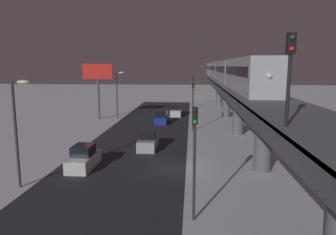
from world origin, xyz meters
TOP-DOWN VIEW (x-y plane):
  - ground_plane at (0.00, 0.00)m, footprint 240.00×240.00m
  - avenue_asphalt at (4.36, 0.00)m, footprint 11.00×98.29m
  - elevated_railway at (-7.34, -0.00)m, footprint 5.00×98.29m
  - subway_train at (-7.43, -36.00)m, footprint 2.94×74.07m
  - rail_signal at (-5.69, 11.76)m, footprint 0.36×0.41m
  - sedan_white at (1.16, -28.67)m, footprint 1.80×4.30m
  - sedan_blue at (2.96, -21.04)m, footprint 1.80×4.01m
  - sedan_silver at (2.96, -6.20)m, footprint 1.80×4.01m
  - sedan_white_2 at (7.56, 0.38)m, footprint 1.80×4.38m
  - traffic_light_near at (-1.74, 8.98)m, footprint 0.32×0.44m
  - traffic_light_mid at (-1.74, -15.88)m, footprint 0.32×0.44m
  - traffic_light_far at (-1.74, -40.73)m, footprint 0.32×0.44m
  - commercial_billboard at (13.45, -24.09)m, footprint 4.80×0.36m
  - street_lamp_near at (10.43, 5.00)m, footprint 1.35×0.44m
  - street_lamp_far at (10.43, -25.00)m, footprint 1.35×0.44m

SIDE VIEW (x-z plane):
  - ground_plane at x=0.00m, z-range 0.00..0.00m
  - avenue_asphalt at x=4.36m, z-range 0.00..0.01m
  - sedan_silver at x=2.96m, z-range -0.19..1.78m
  - sedan_blue at x=2.96m, z-range -0.19..1.78m
  - sedan_white_2 at x=7.56m, z-range -0.19..1.78m
  - sedan_white at x=1.16m, z-range -0.19..1.78m
  - traffic_light_near at x=-1.74m, z-range 1.00..7.40m
  - traffic_light_mid at x=-1.74m, z-range 1.00..7.40m
  - traffic_light_far at x=-1.74m, z-range 1.00..7.40m
  - street_lamp_near at x=10.43m, z-range 0.99..8.64m
  - street_lamp_far at x=10.43m, z-range 0.99..8.64m
  - elevated_railway at x=-7.34m, z-range 2.14..8.11m
  - commercial_billboard at x=13.45m, z-range 2.38..11.28m
  - subway_train at x=-7.43m, z-range 6.04..9.44m
  - rail_signal at x=-5.69m, z-range 6.69..10.69m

